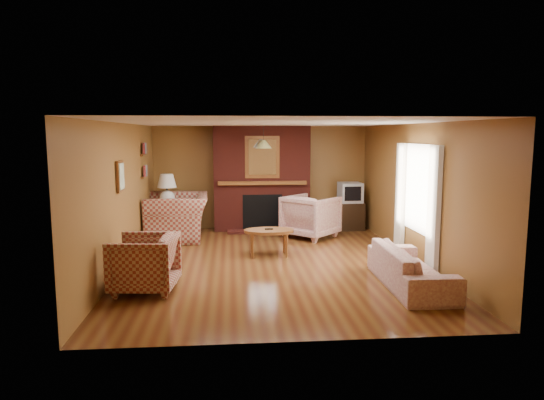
{
  "coord_description": "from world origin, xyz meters",
  "views": [
    {
      "loc": [
        -0.71,
        -8.17,
        2.22
      ],
      "look_at": [
        0.04,
        0.6,
        1.02
      ],
      "focal_mm": 32.0,
      "sensor_mm": 36.0,
      "label": 1
    }
  ],
  "objects": [
    {
      "name": "ceiling",
      "position": [
        0.0,
        0.0,
        2.4
      ],
      "size": [
        6.5,
        6.5,
        0.0
      ],
      "primitive_type": "plane",
      "rotation": [
        3.14,
        0.0,
        0.0
      ],
      "color": "silver",
      "rests_on": "wall_back"
    },
    {
      "name": "window_right",
      "position": [
        2.45,
        -0.2,
        1.13
      ],
      "size": [
        0.1,
        1.85,
        2.0
      ],
      "color": "beige",
      "rests_on": "wall_right"
    },
    {
      "name": "plaid_armchair",
      "position": [
        -1.95,
        -1.38,
        0.4
      ],
      "size": [
        0.96,
        0.94,
        0.81
      ],
      "primitive_type": "imported",
      "rotation": [
        0.0,
        0.0,
        -1.66
      ],
      "color": "maroon",
      "rests_on": "floor"
    },
    {
      "name": "pendant_light",
      "position": [
        0.0,
        2.3,
        2.0
      ],
      "size": [
        0.36,
        0.36,
        0.48
      ],
      "color": "black",
      "rests_on": "ceiling"
    },
    {
      "name": "tv_stand",
      "position": [
        2.05,
        2.8,
        0.32
      ],
      "size": [
        0.62,
        0.57,
        0.64
      ],
      "primitive_type": "cube",
      "rotation": [
        0.0,
        0.0,
        0.06
      ],
      "color": "black",
      "rests_on": "floor"
    },
    {
      "name": "botanical_print",
      "position": [
        -2.47,
        -0.3,
        1.55
      ],
      "size": [
        0.05,
        0.4,
        0.5
      ],
      "color": "brown",
      "rests_on": "wall_left"
    },
    {
      "name": "table_lamp",
      "position": [
        -2.1,
        2.45,
        1.05
      ],
      "size": [
        0.42,
        0.42,
        0.69
      ],
      "color": "white",
      "rests_on": "side_table"
    },
    {
      "name": "wall_back",
      "position": [
        0.0,
        3.25,
        1.2
      ],
      "size": [
        6.5,
        0.0,
        6.5
      ],
      "primitive_type": "plane",
      "rotation": [
        1.57,
        0.0,
        0.0
      ],
      "color": "brown",
      "rests_on": "floor"
    },
    {
      "name": "plaid_loveseat",
      "position": [
        -1.85,
        2.1,
        0.47
      ],
      "size": [
        1.34,
        1.52,
        0.95
      ],
      "primitive_type": "imported",
      "rotation": [
        0.0,
        0.0,
        -1.52
      ],
      "color": "maroon",
      "rests_on": "floor"
    },
    {
      "name": "floral_sofa",
      "position": [
        1.9,
        -1.48,
        0.29
      ],
      "size": [
        0.81,
        1.98,
        0.57
      ],
      "primitive_type": "imported",
      "rotation": [
        0.0,
        0.0,
        1.55
      ],
      "color": "beige",
      "rests_on": "floor"
    },
    {
      "name": "bookshelf",
      "position": [
        -2.44,
        1.9,
        1.67
      ],
      "size": [
        0.09,
        0.55,
        0.71
      ],
      "color": "brown",
      "rests_on": "wall_left"
    },
    {
      "name": "wall_left",
      "position": [
        -2.5,
        0.0,
        1.2
      ],
      "size": [
        0.0,
        6.5,
        6.5
      ],
      "primitive_type": "plane",
      "rotation": [
        1.57,
        0.0,
        1.57
      ],
      "color": "brown",
      "rests_on": "floor"
    },
    {
      "name": "floor",
      "position": [
        0.0,
        0.0,
        0.0
      ],
      "size": [
        6.5,
        6.5,
        0.0
      ],
      "primitive_type": "plane",
      "color": "#4E2510",
      "rests_on": "ground"
    },
    {
      "name": "coffee_table",
      "position": [
        -0.03,
        0.5,
        0.43
      ],
      "size": [
        0.91,
        0.57,
        0.51
      ],
      "color": "brown",
      "rests_on": "floor"
    },
    {
      "name": "side_table",
      "position": [
        -2.1,
        2.45,
        0.34
      ],
      "size": [
        0.52,
        0.52,
        0.67
      ],
      "primitive_type": "cube",
      "rotation": [
        0.0,
        0.0,
        0.03
      ],
      "color": "brown",
      "rests_on": "floor"
    },
    {
      "name": "crt_tv",
      "position": [
        2.05,
        2.79,
        0.87
      ],
      "size": [
        0.53,
        0.53,
        0.46
      ],
      "color": "#ADB0B5",
      "rests_on": "tv_stand"
    },
    {
      "name": "fireplace",
      "position": [
        0.0,
        2.98,
        1.18
      ],
      "size": [
        2.2,
        0.82,
        2.4
      ],
      "color": "#541912",
      "rests_on": "floor"
    },
    {
      "name": "wall_right",
      "position": [
        2.5,
        0.0,
        1.2
      ],
      "size": [
        0.0,
        6.5,
        6.5
      ],
      "primitive_type": "plane",
      "rotation": [
        1.57,
        0.0,
        -1.57
      ],
      "color": "brown",
      "rests_on": "floor"
    },
    {
      "name": "floral_armchair",
      "position": [
        1.0,
        2.01,
        0.46
      ],
      "size": [
        1.4,
        1.4,
        0.92
      ],
      "primitive_type": "imported",
      "rotation": [
        0.0,
        0.0,
        2.36
      ],
      "color": "beige",
      "rests_on": "floor"
    },
    {
      "name": "wall_front",
      "position": [
        0.0,
        -3.25,
        1.2
      ],
      "size": [
        6.5,
        0.0,
        6.5
      ],
      "primitive_type": "plane",
      "rotation": [
        -1.57,
        0.0,
        0.0
      ],
      "color": "brown",
      "rests_on": "floor"
    }
  ]
}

